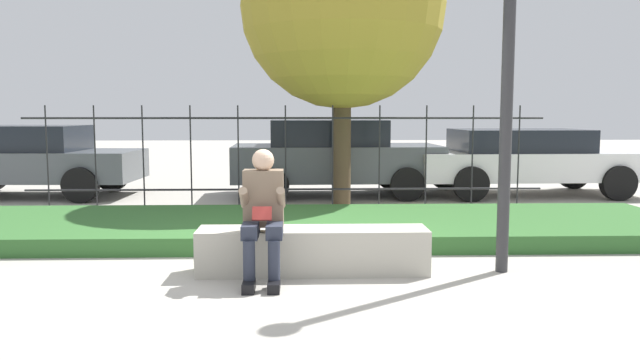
{
  "coord_description": "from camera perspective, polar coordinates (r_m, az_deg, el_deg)",
  "views": [
    {
      "loc": [
        0.24,
        -6.09,
        1.59
      ],
      "look_at": [
        0.48,
        1.47,
        0.77
      ],
      "focal_mm": 35.0,
      "sensor_mm": 36.0,
      "label": 1
    }
  ],
  "objects": [
    {
      "name": "person_seated_reader",
      "position": [
        5.9,
        -5.24,
        -2.74
      ],
      "size": [
        0.42,
        0.73,
        1.25
      ],
      "color": "black",
      "rests_on": "ground_plane"
    },
    {
      "name": "iron_fence",
      "position": [
        10.15,
        -3.16,
        2.26
      ],
      "size": [
        8.43,
        0.03,
        1.71
      ],
      "color": "#232326",
      "rests_on": "ground_plane"
    },
    {
      "name": "tree_behind_fence",
      "position": [
        10.79,
        2.08,
        15.54
      ],
      "size": [
        3.41,
        3.41,
        5.07
      ],
      "color": "#4C3D28",
      "rests_on": "ground_plane"
    },
    {
      "name": "ground_plane",
      "position": [
        6.3,
        -3.98,
        -8.46
      ],
      "size": [
        60.0,
        60.0,
        0.0
      ],
      "primitive_type": "plane",
      "color": "#A8A399"
    },
    {
      "name": "car_parked_left",
      "position": [
        13.04,
        -25.05,
        1.78
      ],
      "size": [
        4.05,
        1.98,
        1.35
      ],
      "rotation": [
        0.0,
        0.0,
        -0.04
      ],
      "color": "#4C5156",
      "rests_on": "ground_plane"
    },
    {
      "name": "grass_berm",
      "position": [
        8.2,
        -3.47,
        -4.27
      ],
      "size": [
        10.43,
        2.54,
        0.21
      ],
      "color": "#33662D",
      "rests_on": "ground_plane"
    },
    {
      "name": "street_lamp",
      "position": [
        6.44,
        16.87,
        12.03
      ],
      "size": [
        0.28,
        0.28,
        3.67
      ],
      "color": "#2D2D30",
      "rests_on": "ground_plane"
    },
    {
      "name": "car_parked_center",
      "position": [
        11.96,
        1.29,
        2.22
      ],
      "size": [
        3.97,
        1.98,
        1.45
      ],
      "rotation": [
        0.0,
        0.0,
        0.03
      ],
      "color": "#4C5156",
      "rests_on": "ground_plane"
    },
    {
      "name": "car_parked_right",
      "position": [
        12.72,
        18.19,
        1.84
      ],
      "size": [
        4.43,
        2.06,
        1.27
      ],
      "rotation": [
        0.0,
        0.0,
        0.02
      ],
      "color": "silver",
      "rests_on": "ground_plane"
    },
    {
      "name": "stone_bench",
      "position": [
        6.25,
        -0.66,
        -6.69
      ],
      "size": [
        2.28,
        0.48,
        0.45
      ],
      "color": "#B7B2A3",
      "rests_on": "ground_plane"
    }
  ]
}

